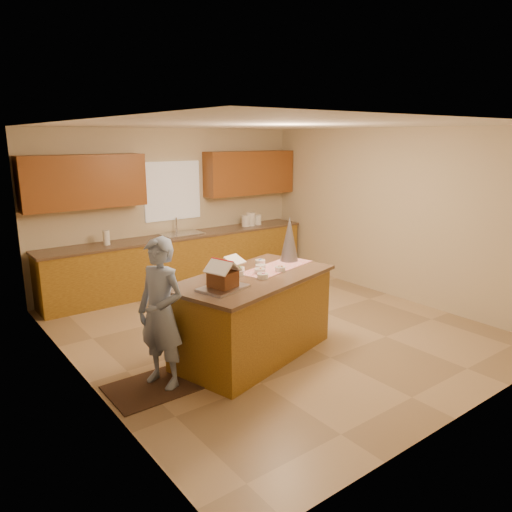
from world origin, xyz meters
The scene contains 28 objects.
floor centered at (0.00, 0.00, 0.00)m, with size 5.50×5.50×0.00m, color tan.
ceiling centered at (0.00, 0.00, 2.70)m, with size 5.50×5.50×0.00m, color silver.
wall_back centered at (0.00, 2.75, 1.35)m, with size 5.50×5.50×0.00m, color beige.
wall_front centered at (0.00, -2.75, 1.35)m, with size 5.50×5.50×0.00m, color beige.
wall_left centered at (-2.50, 0.00, 1.35)m, with size 5.50×5.50×0.00m, color beige.
wall_right centered at (2.50, 0.00, 1.35)m, with size 5.50×5.50×0.00m, color beige.
stone_accent centered at (-2.48, -0.80, 1.25)m, with size 2.50×2.50×0.00m, color gray.
window_curtain centered at (0.00, 2.72, 1.65)m, with size 1.05×0.03×1.00m, color white.
back_counter_base centered at (0.00, 2.45, 0.44)m, with size 4.80×0.60×0.88m, color #A37621.
back_counter_top centered at (0.00, 2.45, 0.90)m, with size 4.85×0.63×0.04m, color brown.
upper_cabinet_left centered at (-1.55, 2.57, 1.90)m, with size 1.85×0.35×0.80m, color brown.
upper_cabinet_right centered at (1.55, 2.57, 1.90)m, with size 1.85×0.35×0.80m, color brown.
sink centered at (0.00, 2.45, 0.89)m, with size 0.70×0.45×0.12m, color silver.
faucet centered at (0.00, 2.63, 1.06)m, with size 0.03×0.03×0.28m, color silver.
island_base centered at (-0.68, -0.50, 0.47)m, with size 1.93×0.96×0.94m, color #A37621.
island_top centered at (-0.68, -0.50, 0.96)m, with size 2.01×1.05×0.04m, color brown.
table_runner centered at (-0.21, -0.37, 0.99)m, with size 1.07×0.39×0.01m, color #A80C14.
baking_tray centered at (-1.23, -0.71, 1.00)m, with size 0.49×0.36×0.03m, color silver.
cookbook centered at (-0.63, -0.07, 1.08)m, with size 0.24×0.02×0.19m, color white.
tinsel_tree centered at (0.11, -0.23, 1.28)m, with size 0.24×0.24×0.59m, color #B1AFBB.
rug centered at (-1.91, -0.51, 0.01)m, with size 1.07×0.70×0.01m, color black.
boy centered at (-1.86, -0.51, 0.80)m, with size 0.58×0.38×1.58m, color #8CA1C6.
canister_a centered at (1.36, 2.45, 1.02)m, with size 0.15×0.15×0.21m, color white.
canister_b centered at (1.48, 2.45, 1.04)m, with size 0.17×0.17×0.25m, color white.
canister_c centered at (1.65, 2.45, 1.01)m, with size 0.13×0.13×0.19m, color white.
paper_towel centered at (-1.32, 2.45, 1.03)m, with size 0.10×0.10×0.23m, color white.
gingerbread_house centered at (-1.23, -0.71, 1.12)m, with size 0.36×0.37×0.30m.
candy_bowls centered at (-0.59, -0.38, 1.01)m, with size 0.83×0.65×0.06m.
Camera 1 is at (-3.90, -4.81, 2.55)m, focal length 33.87 mm.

